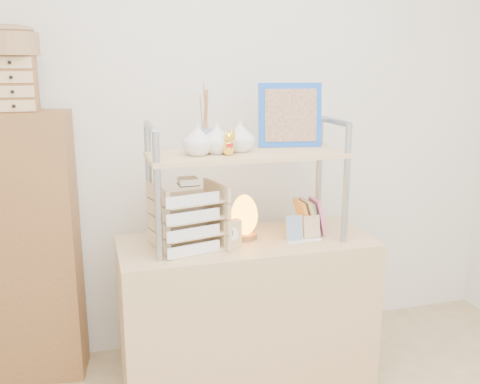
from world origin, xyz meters
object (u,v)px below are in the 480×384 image
object	(u,v)px
letter_tray	(189,221)
salt_lamp	(244,216)
desk	(246,313)
cabinet	(31,250)

from	to	relation	value
letter_tray	salt_lamp	bearing A→B (deg)	13.29
desk	letter_tray	xyz separation A→B (m)	(-0.28, -0.04, 0.51)
letter_tray	salt_lamp	distance (m)	0.29
salt_lamp	desk	bearing A→B (deg)	-83.88
cabinet	letter_tray	xyz separation A→B (m)	(0.72, -0.41, 0.21)
cabinet	letter_tray	world-z (taller)	cabinet
desk	salt_lamp	xyz separation A→B (m)	(-0.00, 0.03, 0.48)
cabinet	desk	bearing A→B (deg)	-12.38
desk	salt_lamp	world-z (taller)	salt_lamp
cabinet	salt_lamp	bearing A→B (deg)	-10.88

